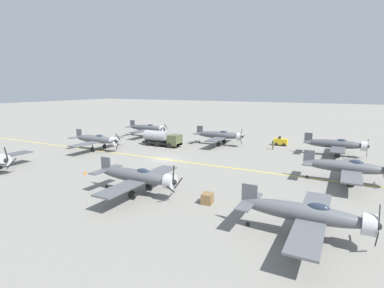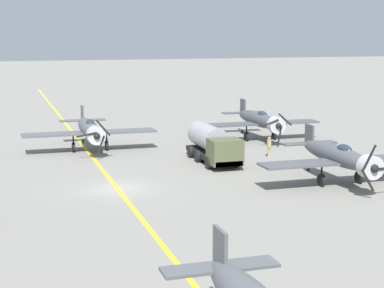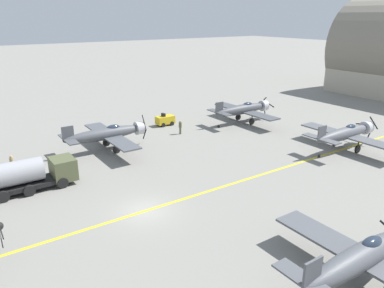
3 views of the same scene
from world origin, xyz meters
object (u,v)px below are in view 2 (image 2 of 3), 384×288
object	(u,v)px
airplane_near_left	(259,120)
ground_crew_walking	(269,146)
airplane_near_center	(89,129)
airplane_mid_left	(339,156)
fuel_tanker	(213,144)

from	to	relation	value
airplane_near_left	ground_crew_walking	size ratio (longest dim) A/B	6.70
airplane_near_center	airplane_mid_left	bearing A→B (deg)	144.56
airplane_mid_left	airplane_near_center	world-z (taller)	same
airplane_near_left	airplane_mid_left	bearing A→B (deg)	76.36
airplane_near_center	airplane_near_left	xyz separation A→B (m)	(-17.12, -0.97, 0.00)
airplane_near_left	ground_crew_walking	bearing A→B (deg)	64.88
airplane_near_center	airplane_near_left	size ratio (longest dim) A/B	1.00
airplane_near_left	airplane_near_center	bearing A→B (deg)	-4.33
fuel_tanker	ground_crew_walking	world-z (taller)	fuel_tanker
airplane_mid_left	airplane_near_left	world-z (taller)	same
airplane_mid_left	fuel_tanker	size ratio (longest dim) A/B	1.50
airplane_near_left	fuel_tanker	xyz separation A→B (m)	(8.09, 9.27, -0.50)
fuel_tanker	ground_crew_walking	size ratio (longest dim) A/B	4.47
airplane_near_center	ground_crew_walking	distance (m)	16.33
airplane_mid_left	airplane_near_center	size ratio (longest dim) A/B	1.00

